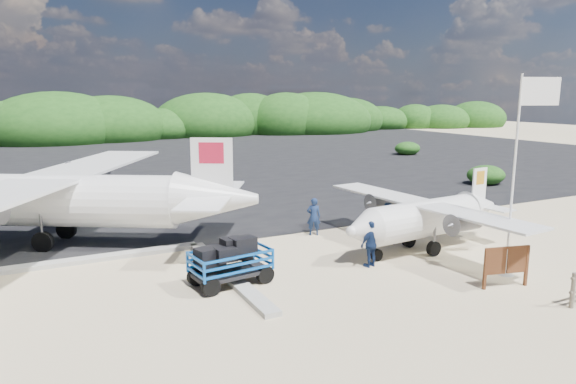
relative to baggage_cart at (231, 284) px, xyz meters
name	(u,v)px	position (x,y,z in m)	size (l,w,h in m)	color
ground	(371,269)	(4.65, -0.78, 0.00)	(160.00, 160.00, 0.00)	beige
asphalt_apron	(163,162)	(4.65, 29.22, 0.00)	(90.00, 50.00, 0.04)	#B2B2B2
lagoon	(76,301)	(-4.35, 0.72, 0.00)	(9.00, 7.00, 0.40)	#B2B2B2
vegetation_band	(117,139)	(4.65, 54.22, 0.00)	(124.00, 8.00, 4.40)	#B2B2B2
baggage_cart	(231,284)	(0.00, 0.00, 0.00)	(2.56, 1.46, 1.28)	blue
flagpole	(505,274)	(8.19, -3.13, 0.00)	(1.26, 0.53, 6.31)	white
signboard	(504,287)	(7.25, -3.91, 0.00)	(1.58, 0.15, 1.30)	brown
crew_a	(314,217)	(4.96, 3.71, 0.78)	(0.57, 0.37, 1.56)	navy
crew_b	(386,223)	(6.86, 1.38, 0.82)	(0.79, 0.62, 1.63)	navy
crew_c	(371,244)	(4.76, -0.56, 0.79)	(0.92, 0.38, 1.57)	navy
aircraft_large	(314,168)	(14.34, 20.33, 0.00)	(17.54, 17.54, 5.26)	#B2B2B2
aircraft_small	(60,164)	(-3.17, 31.67, 0.00)	(7.60, 7.60, 2.74)	#B2B2B2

